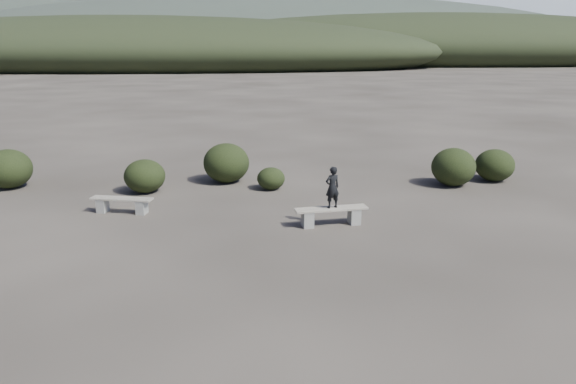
{
  "coord_description": "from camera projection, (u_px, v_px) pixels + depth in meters",
  "views": [
    {
      "loc": [
        -0.22,
        -8.83,
        4.41
      ],
      "look_at": [
        0.2,
        3.5,
        1.1
      ],
      "focal_mm": 35.0,
      "sensor_mm": 36.0,
      "label": 1
    }
  ],
  "objects": [
    {
      "name": "ground",
      "position": [
        283.0,
        306.0,
        9.68
      ],
      "size": [
        1200.0,
        1200.0,
        0.0
      ],
      "primitive_type": "plane",
      "color": "#2C2722",
      "rests_on": "ground"
    },
    {
      "name": "bench_left",
      "position": [
        122.0,
        204.0,
        14.89
      ],
      "size": [
        1.69,
        0.65,
        0.41
      ],
      "rotation": [
        0.0,
        0.0,
        -0.19
      ],
      "color": "gray",
      "rests_on": "ground"
    },
    {
      "name": "bench_right",
      "position": [
        331.0,
        215.0,
        13.88
      ],
      "size": [
        1.85,
        0.7,
        0.45
      ],
      "rotation": [
        0.0,
        0.0,
        0.18
      ],
      "color": "gray",
      "rests_on": "ground"
    },
    {
      "name": "seated_person",
      "position": [
        332.0,
        187.0,
        13.7
      ],
      "size": [
        0.45,
        0.38,
        1.04
      ],
      "primitive_type": "imported",
      "rotation": [
        0.0,
        0.0,
        3.56
      ],
      "color": "black",
      "rests_on": "bench_right"
    },
    {
      "name": "shrub_a",
      "position": [
        145.0,
        176.0,
        16.87
      ],
      "size": [
        1.23,
        1.23,
        1.01
      ],
      "primitive_type": "ellipsoid",
      "color": "black",
      "rests_on": "ground"
    },
    {
      "name": "shrub_b",
      "position": [
        226.0,
        163.0,
        18.08
      ],
      "size": [
        1.48,
        1.48,
        1.27
      ],
      "primitive_type": "ellipsoid",
      "color": "black",
      "rests_on": "ground"
    },
    {
      "name": "shrub_c",
      "position": [
        271.0,
        178.0,
        17.25
      ],
      "size": [
        0.86,
        0.86,
        0.69
      ],
      "primitive_type": "ellipsoid",
      "color": "black",
      "rests_on": "ground"
    },
    {
      "name": "shrub_d",
      "position": [
        453.0,
        167.0,
        17.64
      ],
      "size": [
        1.37,
        1.37,
        1.2
      ],
      "primitive_type": "ellipsoid",
      "color": "black",
      "rests_on": "ground"
    },
    {
      "name": "shrub_e",
      "position": [
        495.0,
        165.0,
        18.26
      ],
      "size": [
        1.25,
        1.25,
        1.05
      ],
      "primitive_type": "ellipsoid",
      "color": "black",
      "rests_on": "ground"
    },
    {
      "name": "shrub_f",
      "position": [
        8.0,
        169.0,
        17.36
      ],
      "size": [
        1.43,
        1.43,
        1.21
      ],
      "primitive_type": "ellipsoid",
      "color": "black",
      "rests_on": "ground"
    },
    {
      "name": "mountain_ridges",
      "position": [
        256.0,
        30.0,
        333.9
      ],
      "size": [
        500.0,
        400.0,
        56.0
      ],
      "color": "black",
      "rests_on": "ground"
    }
  ]
}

